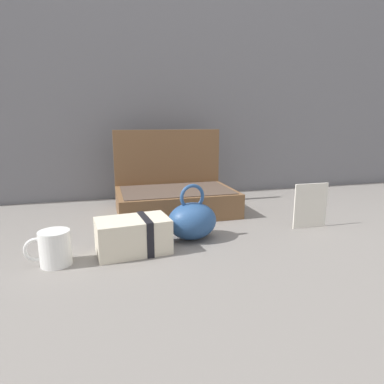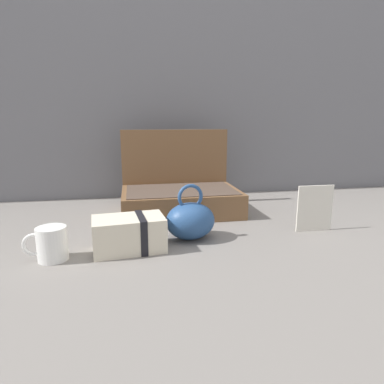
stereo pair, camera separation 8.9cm
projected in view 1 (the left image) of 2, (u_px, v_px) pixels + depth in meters
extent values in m
plane|color=slate|center=(191.00, 229.00, 1.14)|extent=(6.00, 6.00, 0.00)
cube|color=slate|center=(159.00, 50.00, 1.54)|extent=(3.20, 0.06, 1.40)
cube|color=brown|center=(176.00, 202.00, 1.33)|extent=(0.47, 0.30, 0.10)
cube|color=#4C3D33|center=(176.00, 190.00, 1.32)|extent=(0.43, 0.27, 0.00)
cube|color=brown|center=(168.00, 168.00, 1.46)|extent=(0.47, 0.02, 0.34)
ellipsoid|color=#284C7F|center=(192.00, 221.00, 1.04)|extent=(0.18, 0.15, 0.12)
torus|color=#284C7F|center=(192.00, 197.00, 1.03)|extent=(0.08, 0.02, 0.08)
cube|color=beige|center=(133.00, 236.00, 0.94)|extent=(0.22, 0.15, 0.10)
cube|color=black|center=(145.00, 234.00, 0.95)|extent=(0.03, 0.13, 0.10)
cylinder|color=white|center=(55.00, 248.00, 0.85)|extent=(0.08, 0.08, 0.09)
torus|color=white|center=(37.00, 250.00, 0.84)|extent=(0.06, 0.01, 0.06)
cube|color=silver|center=(310.00, 206.00, 1.15)|extent=(0.13, 0.01, 0.16)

